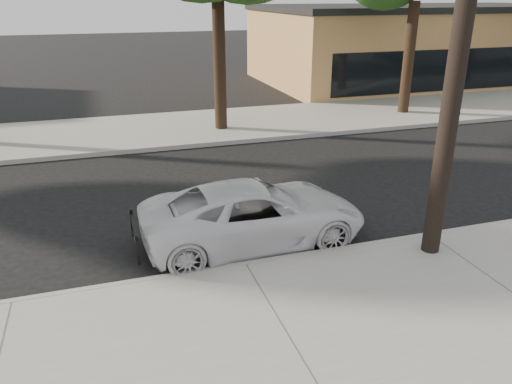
{
  "coord_description": "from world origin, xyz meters",
  "views": [
    {
      "loc": [
        -2.29,
        -9.92,
        4.84
      ],
      "look_at": [
        0.63,
        -0.78,
        1.0
      ],
      "focal_mm": 35.0,
      "sensor_mm": 36.0,
      "label": 1
    }
  ],
  "objects": [
    {
      "name": "far_sidewalk",
      "position": [
        0.0,
        8.5,
        0.07
      ],
      "size": [
        90.0,
        5.0,
        0.15
      ],
      "primitive_type": "cube",
      "color": "gray",
      "rests_on": "ground"
    },
    {
      "name": "ground",
      "position": [
        0.0,
        0.0,
        0.0
      ],
      "size": [
        120.0,
        120.0,
        0.0
      ],
      "primitive_type": "plane",
      "color": "black",
      "rests_on": "ground"
    },
    {
      "name": "near_sidewalk",
      "position": [
        0.0,
        -4.3,
        0.07
      ],
      "size": [
        90.0,
        4.4,
        0.15
      ],
      "primitive_type": "cube",
      "color": "gray",
      "rests_on": "ground"
    },
    {
      "name": "police_cruiser",
      "position": [
        0.5,
        -1.04,
        0.64
      ],
      "size": [
        4.66,
        2.24,
        1.28
      ],
      "primitive_type": "imported",
      "rotation": [
        0.0,
        0.0,
        1.59
      ],
      "color": "white",
      "rests_on": "ground"
    },
    {
      "name": "utility_pole",
      "position": [
        3.6,
        -2.7,
        4.7
      ],
      "size": [
        1.4,
        0.34,
        9.0
      ],
      "color": "black",
      "rests_on": "near_sidewalk"
    },
    {
      "name": "curb_near",
      "position": [
        0.0,
        -2.1,
        0.07
      ],
      "size": [
        90.0,
        0.12,
        0.16
      ],
      "primitive_type": "cube",
      "color": "#9E9B93",
      "rests_on": "ground"
    },
    {
      "name": "building_main",
      "position": [
        16.0,
        16.0,
        2.0
      ],
      "size": [
        18.0,
        10.0,
        4.0
      ],
      "primitive_type": "cube",
      "color": "tan",
      "rests_on": "ground"
    }
  ]
}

